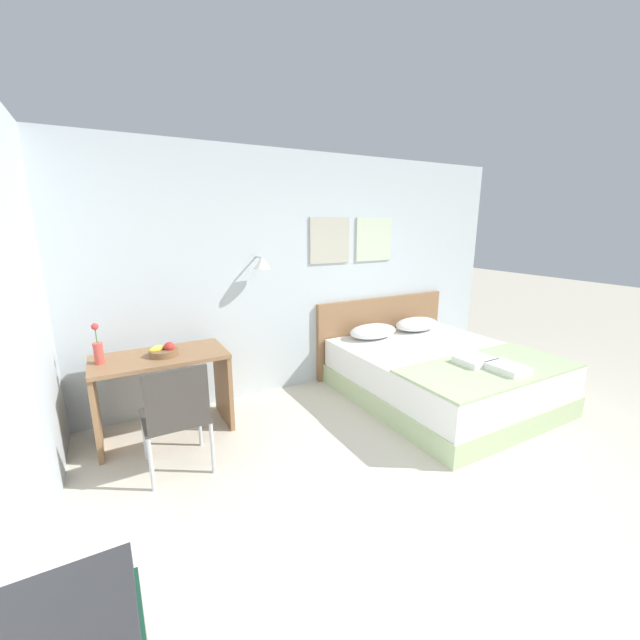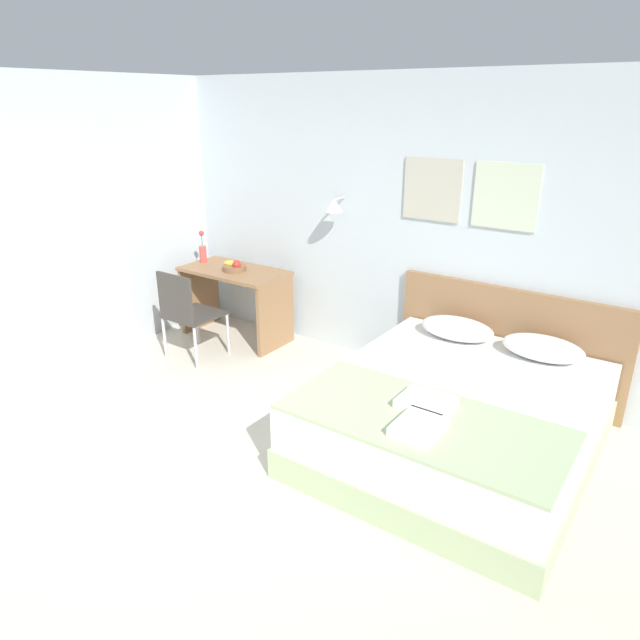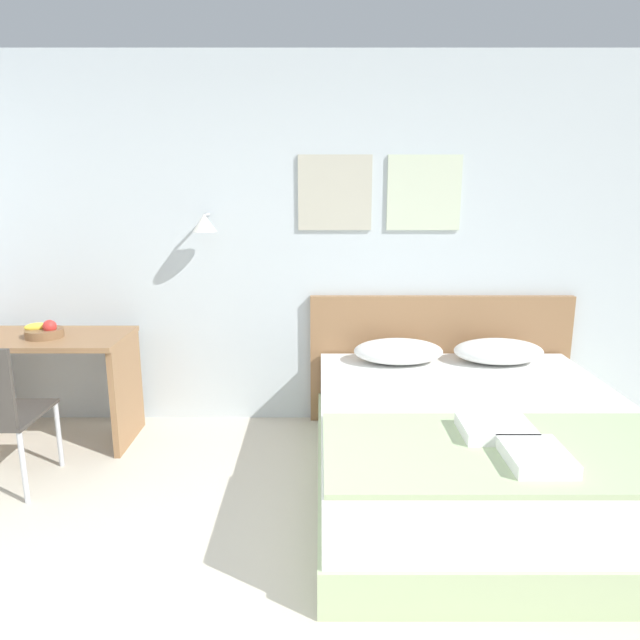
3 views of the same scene
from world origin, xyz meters
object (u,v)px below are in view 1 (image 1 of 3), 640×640
object	(u,v)px
fruit_bowl	(164,351)
flower_vase	(98,349)
folded_towel_mid_bed	(507,368)
desk_chair	(177,411)
bed	(441,375)
folded_towel_near_foot	(475,360)
pillow_left	(373,331)
headboard	(382,333)
throw_blanket	(490,368)
desk	(162,380)
pillow_right	(417,324)

from	to	relation	value
fruit_bowl	flower_vase	size ratio (longest dim) A/B	0.73
folded_towel_mid_bed	desk_chair	bearing A→B (deg)	165.48
desk_chair	fruit_bowl	distance (m)	0.73
bed	folded_towel_near_foot	distance (m)	0.56
pillow_left	headboard	bearing A→B (deg)	37.92
pillow_left	fruit_bowl	distance (m)	2.40
throw_blanket	folded_towel_mid_bed	bearing A→B (deg)	-72.50
desk	desk_chair	bearing A→B (deg)	-89.60
throw_blanket	folded_towel_near_foot	bearing A→B (deg)	106.49
bed	pillow_left	xyz separation A→B (m)	(-0.35, 0.79, 0.35)
pillow_left	bed	bearing A→B (deg)	-66.21
bed	fruit_bowl	bearing A→B (deg)	166.58
pillow_right	desk_chair	distance (m)	3.22
pillow_right	flower_vase	bearing A→B (deg)	-178.50
headboard	pillow_right	xyz separation A→B (m)	(0.35, -0.27, 0.14)
throw_blanket	flower_vase	world-z (taller)	flower_vase
throw_blanket	desk	size ratio (longest dim) A/B	1.56
bed	folded_towel_near_foot	xyz separation A→B (m)	(-0.04, -0.46, 0.33)
pillow_left	folded_towel_near_foot	distance (m)	1.29
headboard	desk	size ratio (longest dim) A/B	1.72
bed	pillow_left	distance (m)	0.94
headboard	folded_towel_near_foot	bearing A→B (deg)	-91.62
pillow_left	desk	xyz separation A→B (m)	(-2.42, -0.11, -0.10)
flower_vase	folded_towel_mid_bed	bearing A→B (deg)	-23.79
pillow_right	flower_vase	xyz separation A→B (m)	(-3.59, -0.09, 0.26)
throw_blanket	pillow_left	bearing A→B (deg)	104.08
throw_blanket	folded_towel_near_foot	distance (m)	0.16
bed	folded_towel_near_foot	size ratio (longest dim) A/B	6.13
pillow_right	folded_towel_near_foot	size ratio (longest dim) A/B	1.83
folded_towel_near_foot	folded_towel_mid_bed	xyz separation A→B (m)	(0.09, -0.29, 0.00)
desk	pillow_right	bearing A→B (deg)	2.02
bed	throw_blanket	world-z (taller)	throw_blanket
pillow_right	fruit_bowl	distance (m)	3.10
headboard	flower_vase	size ratio (longest dim) A/B	5.57
pillow_left	throw_blanket	bearing A→B (deg)	-75.92
desk_chair	bed	bearing A→B (deg)	0.37
bed	headboard	bearing A→B (deg)	90.00
pillow_left	folded_towel_mid_bed	distance (m)	1.59
pillow_right	folded_towel_mid_bed	xyz separation A→B (m)	(-0.30, -1.54, -0.03)
desk	fruit_bowl	size ratio (longest dim) A/B	4.45
pillow_right	folded_towel_near_foot	xyz separation A→B (m)	(-0.39, -1.25, -0.03)
desk_chair	throw_blanket	bearing A→B (deg)	-11.91
desk_chair	flower_vase	xyz separation A→B (m)	(-0.47, 0.72, 0.36)
folded_towel_mid_bed	flower_vase	bearing A→B (deg)	156.21
pillow_right	desk_chair	world-z (taller)	desk_chair
folded_towel_near_foot	fruit_bowl	size ratio (longest dim) A/B	1.33
folded_towel_near_foot	desk_chair	bearing A→B (deg)	170.85
pillow_left	desk	bearing A→B (deg)	-177.39
bed	desk	world-z (taller)	desk
bed	pillow_left	bearing A→B (deg)	113.79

